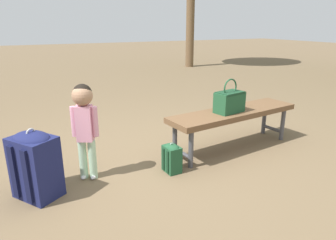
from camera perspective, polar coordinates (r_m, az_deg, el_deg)
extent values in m
plane|color=brown|center=(3.14, -0.75, -8.28)|extent=(40.00, 40.00, 0.00)
cube|color=brown|center=(3.47, 12.24, 1.31)|extent=(1.64, 0.58, 0.06)
cylinder|color=#47474C|center=(3.00, 4.31, -5.49)|extent=(0.05, 0.05, 0.39)
cylinder|color=#47474C|center=(3.21, 1.28, -3.85)|extent=(0.05, 0.05, 0.39)
cylinder|color=#47474C|center=(3.96, 20.66, -0.79)|extent=(0.05, 0.05, 0.39)
cylinder|color=#47474C|center=(4.12, 17.58, 0.23)|extent=(0.05, 0.05, 0.39)
cylinder|color=#47474C|center=(3.14, 2.72, -6.25)|extent=(0.07, 0.28, 0.04)
cylinder|color=#47474C|center=(4.07, 18.95, -1.54)|extent=(0.07, 0.28, 0.04)
cube|color=#1E4C2D|center=(3.35, 11.43, 3.27)|extent=(0.35, 0.24, 0.22)
cube|color=#163922|center=(3.32, 11.54, 5.02)|extent=(0.32, 0.24, 0.02)
torus|color=#1E4C2D|center=(3.31, 11.60, 5.95)|extent=(0.20, 0.05, 0.20)
cylinder|color=#B2D8B2|center=(2.89, -13.95, -7.13)|extent=(0.07, 0.07, 0.37)
cylinder|color=#B2D8B2|center=(2.91, -15.64, -7.07)|extent=(0.07, 0.07, 0.37)
ellipsoid|color=white|center=(2.94, -13.80, -10.25)|extent=(0.09, 0.10, 0.04)
ellipsoid|color=white|center=(2.97, -15.47, -10.16)|extent=(0.09, 0.10, 0.04)
cube|color=pink|center=(2.78, -15.35, -0.58)|extent=(0.17, 0.17, 0.32)
cylinder|color=pink|center=(2.75, -13.51, -0.27)|extent=(0.05, 0.05, 0.27)
cylinder|color=pink|center=(2.80, -17.21, -0.25)|extent=(0.05, 0.05, 0.27)
sphere|color=#A57A5B|center=(2.71, -15.78, 4.43)|extent=(0.18, 0.18, 0.18)
sphere|color=black|center=(2.71, -15.76, 4.84)|extent=(0.16, 0.16, 0.16)
cube|color=#191E4C|center=(2.72, -23.54, -8.13)|extent=(0.41, 0.44, 0.52)
ellipsoid|color=#191E4C|center=(2.63, -24.20, -3.26)|extent=(0.39, 0.41, 0.12)
cube|color=black|center=(2.83, -21.00, -8.52)|extent=(0.17, 0.22, 0.23)
cube|color=black|center=(2.71, -26.94, -8.70)|extent=(0.05, 0.06, 0.44)
cube|color=black|center=(2.59, -24.93, -9.65)|extent=(0.05, 0.06, 0.44)
torus|color=#B2B2B7|center=(2.61, -24.33, -2.29)|extent=(0.08, 0.06, 0.08)
cube|color=#1E4C2D|center=(2.94, 0.74, -7.33)|extent=(0.14, 0.19, 0.26)
ellipsoid|color=#1E4C2D|center=(2.89, 0.75, -5.10)|extent=(0.14, 0.18, 0.06)
cube|color=#13311D|center=(2.99, 1.95, -7.69)|extent=(0.03, 0.12, 0.12)
cube|color=#13311D|center=(2.94, -0.85, -7.34)|extent=(0.01, 0.03, 0.22)
cube|color=#13311D|center=(2.88, -0.06, -7.92)|extent=(0.01, 0.03, 0.22)
torus|color=#B2B2B7|center=(2.88, 0.75, -4.67)|extent=(0.04, 0.01, 0.04)
cylinder|color=brown|center=(10.20, 4.24, 20.03)|extent=(0.26, 0.26, 3.59)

